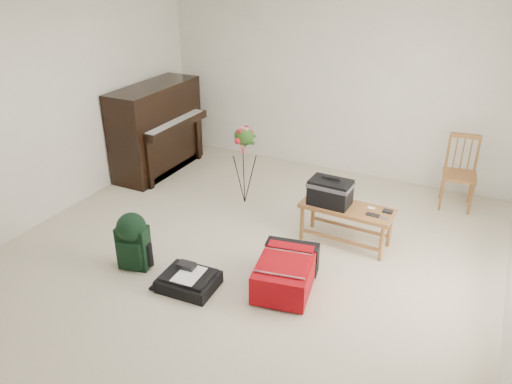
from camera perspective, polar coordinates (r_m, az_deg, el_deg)
The scene contains 11 objects.
floor at distance 5.26m, azimuth -1.76°, elevation -7.84°, with size 5.00×5.50×0.01m, color beige.
ceiling at distance 4.38m, azimuth -2.23°, elevation 20.41°, with size 5.00×5.50×0.01m, color white.
wall_back at distance 7.11m, azimuth 8.82°, elevation 12.08°, with size 5.00×0.04×2.50m, color beige.
wall_left at distance 6.21m, azimuth -22.98°, elevation 8.29°, with size 0.04×5.50×2.50m, color beige.
piano at distance 7.29m, azimuth -11.19°, elevation 6.92°, with size 0.71×1.50×1.25m.
bench at distance 5.40m, azimuth 9.06°, elevation -0.59°, with size 1.00×0.43×0.76m.
dining_chair at distance 6.64m, azimuth 22.27°, elevation 2.01°, with size 0.44×0.44×0.91m.
red_suitcase at distance 4.83m, azimuth 3.66°, elevation -8.84°, with size 0.63×0.83×0.32m.
black_duffel at distance 4.88m, azimuth -7.70°, elevation -9.96°, with size 0.55×0.45×0.22m.
green_backpack at distance 5.13m, azimuth -13.95°, elevation -5.17°, with size 0.34×0.31×0.61m.
flower_stand at distance 6.20m, azimuth -1.35°, elevation 3.00°, with size 0.34×0.34×1.04m.
Camera 1 is at (2.09, -3.83, 2.93)m, focal length 35.00 mm.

